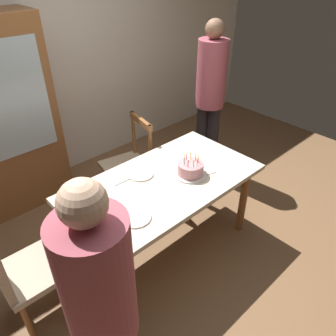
{
  "coord_description": "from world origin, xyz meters",
  "views": [
    {
      "loc": [
        -1.43,
        -1.6,
        2.32
      ],
      "look_at": [
        0.05,
        0.0,
        0.86
      ],
      "focal_mm": 34.99,
      "sensor_mm": 36.0,
      "label": 1
    }
  ],
  "objects_px": {
    "plate_near_celebrant": "(135,217)",
    "plate_far_side": "(141,174)",
    "dining_table": "(164,190)",
    "person_guest": "(210,92)",
    "person_celebrant": "(102,309)",
    "birthday_cake": "(191,169)",
    "chair_upholstered": "(18,270)",
    "chair_spindle_back": "(128,166)"
  },
  "relations": [
    {
      "from": "chair_spindle_back",
      "to": "person_celebrant",
      "type": "distance_m",
      "value": 2.01
    },
    {
      "from": "chair_upholstered",
      "to": "person_celebrant",
      "type": "xyz_separation_m",
      "value": [
        0.14,
        -0.89,
        0.42
      ]
    },
    {
      "from": "birthday_cake",
      "to": "plate_near_celebrant",
      "type": "bearing_deg",
      "value": -170.71
    },
    {
      "from": "plate_far_side",
      "to": "chair_upholstered",
      "type": "height_order",
      "value": "chair_upholstered"
    },
    {
      "from": "chair_spindle_back",
      "to": "dining_table",
      "type": "bearing_deg",
      "value": -103.93
    },
    {
      "from": "dining_table",
      "to": "chair_spindle_back",
      "type": "distance_m",
      "value": 0.8
    },
    {
      "from": "birthday_cake",
      "to": "chair_spindle_back",
      "type": "height_order",
      "value": "chair_spindle_back"
    },
    {
      "from": "person_celebrant",
      "to": "person_guest",
      "type": "height_order",
      "value": "person_guest"
    },
    {
      "from": "dining_table",
      "to": "birthday_cake",
      "type": "bearing_deg",
      "value": -21.17
    },
    {
      "from": "birthday_cake",
      "to": "person_celebrant",
      "type": "bearing_deg",
      "value": -152.56
    },
    {
      "from": "birthday_cake",
      "to": "person_guest",
      "type": "height_order",
      "value": "person_guest"
    },
    {
      "from": "birthday_cake",
      "to": "plate_near_celebrant",
      "type": "xyz_separation_m",
      "value": [
        -0.66,
        -0.11,
        -0.05
      ]
    },
    {
      "from": "plate_far_side",
      "to": "chair_upholstered",
      "type": "distance_m",
      "value": 1.14
    },
    {
      "from": "dining_table",
      "to": "chair_upholstered",
      "type": "xyz_separation_m",
      "value": [
        -1.19,
        0.14,
        -0.13
      ]
    },
    {
      "from": "plate_near_celebrant",
      "to": "person_guest",
      "type": "bearing_deg",
      "value": 25.56
    },
    {
      "from": "plate_near_celebrant",
      "to": "chair_spindle_back",
      "type": "height_order",
      "value": "chair_spindle_back"
    },
    {
      "from": "dining_table",
      "to": "person_guest",
      "type": "relative_size",
      "value": 0.91
    },
    {
      "from": "dining_table",
      "to": "birthday_cake",
      "type": "height_order",
      "value": "birthday_cake"
    },
    {
      "from": "plate_near_celebrant",
      "to": "plate_far_side",
      "type": "bearing_deg",
      "value": 47.24
    },
    {
      "from": "person_celebrant",
      "to": "dining_table",
      "type": "bearing_deg",
      "value": 35.42
    },
    {
      "from": "dining_table",
      "to": "chair_upholstered",
      "type": "distance_m",
      "value": 1.21
    },
    {
      "from": "birthday_cake",
      "to": "person_celebrant",
      "type": "xyz_separation_m",
      "value": [
        -1.28,
        -0.66,
        0.15
      ]
    },
    {
      "from": "dining_table",
      "to": "chair_upholstered",
      "type": "bearing_deg",
      "value": 173.2
    },
    {
      "from": "plate_far_side",
      "to": "chair_spindle_back",
      "type": "distance_m",
      "value": 0.68
    },
    {
      "from": "birthday_cake",
      "to": "chair_spindle_back",
      "type": "distance_m",
      "value": 0.91
    },
    {
      "from": "dining_table",
      "to": "person_celebrant",
      "type": "relative_size",
      "value": 0.96
    },
    {
      "from": "chair_spindle_back",
      "to": "person_guest",
      "type": "xyz_separation_m",
      "value": [
        1.07,
        -0.13,
        0.55
      ]
    },
    {
      "from": "birthday_cake",
      "to": "chair_upholstered",
      "type": "height_order",
      "value": "chair_upholstered"
    },
    {
      "from": "dining_table",
      "to": "person_celebrant",
      "type": "height_order",
      "value": "person_celebrant"
    },
    {
      "from": "plate_near_celebrant",
      "to": "chair_spindle_back",
      "type": "relative_size",
      "value": 0.23
    },
    {
      "from": "chair_spindle_back",
      "to": "person_celebrant",
      "type": "bearing_deg",
      "value": -129.62
    },
    {
      "from": "chair_upholstered",
      "to": "birthday_cake",
      "type": "bearing_deg",
      "value": -9.18
    },
    {
      "from": "plate_near_celebrant",
      "to": "person_celebrant",
      "type": "distance_m",
      "value": 0.85
    },
    {
      "from": "plate_far_side",
      "to": "person_guest",
      "type": "height_order",
      "value": "person_guest"
    },
    {
      "from": "plate_far_side",
      "to": "chair_upholstered",
      "type": "bearing_deg",
      "value": -177.26
    },
    {
      "from": "dining_table",
      "to": "person_guest",
      "type": "height_order",
      "value": "person_guest"
    },
    {
      "from": "birthday_cake",
      "to": "plate_far_side",
      "type": "xyz_separation_m",
      "value": [
        -0.3,
        0.28,
        -0.05
      ]
    },
    {
      "from": "person_celebrant",
      "to": "birthday_cake",
      "type": "bearing_deg",
      "value": 27.44
    },
    {
      "from": "dining_table",
      "to": "plate_near_celebrant",
      "type": "relative_size",
      "value": 7.29
    },
    {
      "from": "dining_table",
      "to": "person_celebrant",
      "type": "distance_m",
      "value": 1.33
    },
    {
      "from": "dining_table",
      "to": "plate_far_side",
      "type": "distance_m",
      "value": 0.23
    },
    {
      "from": "person_celebrant",
      "to": "chair_spindle_back",
      "type": "bearing_deg",
      "value": 50.38
    }
  ]
}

